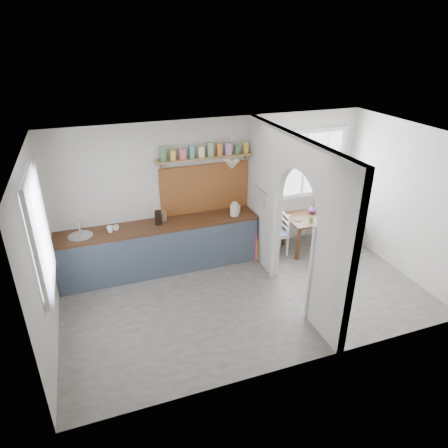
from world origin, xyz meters
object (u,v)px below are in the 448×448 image
object	(u,v)px
kettle	(235,209)
chair_left	(276,233)
vase	(312,209)
dining_table	(313,232)
chair_right	(352,223)

from	to	relation	value
kettle	chair_left	bearing A→B (deg)	-11.92
chair_left	vase	world-z (taller)	vase
dining_table	vase	size ratio (longest dim) A/B	6.35
chair_left	kettle	size ratio (longest dim) A/B	3.38
kettle	vase	distance (m)	1.66
chair_right	kettle	distance (m)	2.54
dining_table	chair_right	distance (m)	0.86
chair_left	chair_right	size ratio (longest dim) A/B	0.98
chair_right	vase	distance (m)	0.92
chair_right	chair_left	bearing A→B (deg)	72.85
dining_table	kettle	world-z (taller)	kettle
chair_left	kettle	xyz separation A→B (m)	(-0.83, 0.08, 0.60)
vase	kettle	bearing A→B (deg)	-179.69
kettle	vase	xyz separation A→B (m)	(1.64, 0.01, -0.25)
chair_left	vase	xyz separation A→B (m)	(0.81, 0.09, 0.35)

